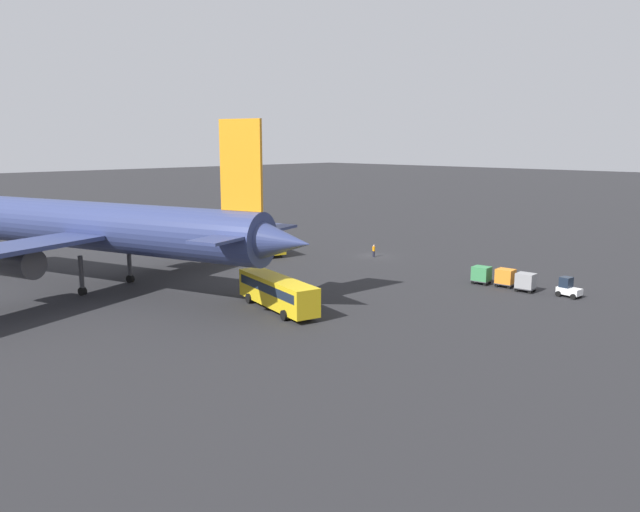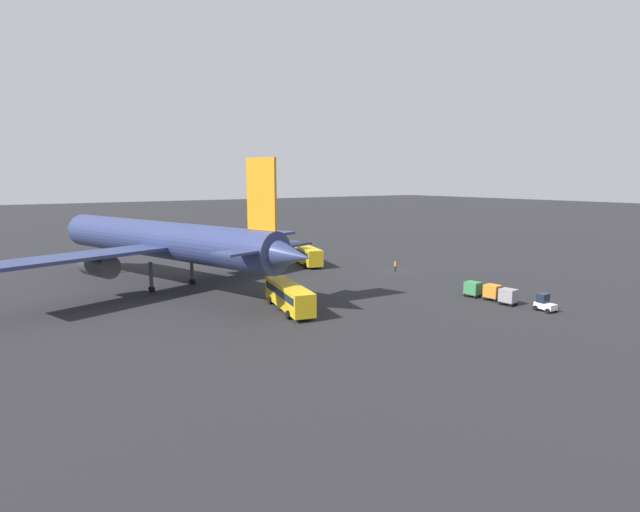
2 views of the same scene
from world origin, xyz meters
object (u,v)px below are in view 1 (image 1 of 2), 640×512
Objects in this scene: worker_person at (374,251)px; cargo_cart_green at (481,274)px; airplane at (93,227)px; cargo_cart_orange at (505,277)px; shuttle_bus_far at (277,291)px; cargo_cart_grey at (526,281)px; shuttle_bus_near at (262,240)px; baggage_tug at (568,288)px.

cargo_cart_green reaches higher than worker_person.
airplane is 25.55× the size of cargo_cart_orange.
worker_person is (11.86, -28.64, -1.03)m from shuttle_bus_far.
cargo_cart_orange is at bearing -10.26° from cargo_cart_grey.
airplane is 25.55× the size of cargo_cart_grey.
shuttle_bus_near is 16.66m from worker_person.
shuttle_bus_far is 30.99m from baggage_tug.
shuttle_bus_far is 7.07× the size of worker_person.
worker_person is 23.15m from cargo_cart_orange.
airplane is 44.44m from cargo_cart_green.
airplane is at bearing 114.17° from shuttle_bus_near.
worker_person is 0.81× the size of cargo_cart_grey.
airplane reaches higher than baggage_tug.
shuttle_bus_near is at bearing 6.83° from cargo_cart_grey.
shuttle_bus_near reaches higher than baggage_tug.
shuttle_bus_far reaches higher than worker_person.
cargo_cart_green is (2.71, 0.58, 0.00)m from cargo_cart_orange.
shuttle_bus_far is 31.02m from worker_person.
baggage_tug reaches higher than cargo_cart_orange.
cargo_cart_orange is (2.71, -0.49, 0.00)m from cargo_cart_grey.
shuttle_bus_near is 5.19× the size of cargo_cart_green.
baggage_tug is at bearing -157.20° from airplane.
cargo_cart_grey is at bearing -154.89° from airplane.
shuttle_bus_far is at bearing 66.08° from cargo_cart_orange.
airplane is 21.78× the size of baggage_tug.
cargo_cart_grey is 1.00× the size of cargo_cart_orange.
shuttle_bus_far is at bearing 158.97° from shuttle_bus_near.
cargo_cart_orange is (-32.74, -32.84, -5.71)m from airplane.
airplane is at bearing 45.09° from cargo_cart_orange.
cargo_cart_grey and cargo_cart_orange have the same top height.
worker_person is at bearing -122.38° from airplane.
shuttle_bus_far is (-21.80, -8.17, -5.00)m from airplane.
shuttle_bus_far reaches higher than cargo_cart_green.
airplane is 28.34m from shuttle_bus_near.
cargo_cart_grey is at bearing 170.09° from worker_person.
cargo_cart_grey is 2.76m from cargo_cart_orange.
shuttle_bus_near is 39.67m from cargo_cart_grey.
shuttle_bus_near is 37.04m from cargo_cart_orange.
airplane is 4.92× the size of shuttle_bus_near.
shuttle_bus_far is (-25.72, 19.46, -0.10)m from shuttle_bus_near.
cargo_cart_green is (-20.09, 4.55, 0.32)m from worker_person.
cargo_cart_orange is (-22.81, 3.97, 0.32)m from worker_person.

